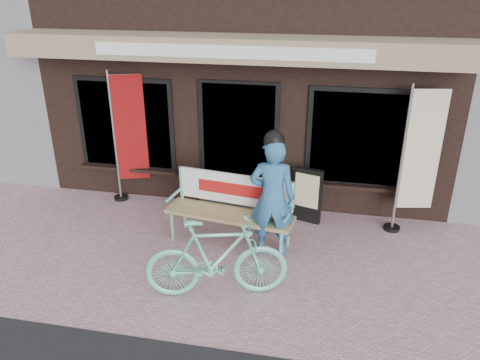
% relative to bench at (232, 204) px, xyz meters
% --- Properties ---
extents(ground, '(70.00, 70.00, 0.00)m').
position_rel_bench_xyz_m(ground, '(-0.13, -0.79, -0.61)').
color(ground, '#C899A2').
rests_on(ground, ground).
extents(storefront, '(7.00, 6.77, 6.00)m').
position_rel_bench_xyz_m(storefront, '(-0.13, 4.18, 2.38)').
color(storefront, black).
rests_on(storefront, ground).
extents(bench, '(1.97, 0.76, 1.04)m').
position_rel_bench_xyz_m(bench, '(0.00, 0.00, 0.00)').
color(bench, '#6DD5BA').
rests_on(bench, ground).
extents(person, '(0.67, 0.46, 1.87)m').
position_rel_bench_xyz_m(person, '(0.64, -0.25, 0.31)').
color(person, '#2B6495').
rests_on(person, ground).
extents(bicycle, '(1.86, 0.95, 1.07)m').
position_rel_bench_xyz_m(bicycle, '(0.10, -1.35, -0.07)').
color(bicycle, '#6DD5BA').
rests_on(bicycle, ground).
extents(nobori_red, '(0.69, 0.36, 2.33)m').
position_rel_bench_xyz_m(nobori_red, '(-2.05, 1.07, 0.59)').
color(nobori_red, gray).
rests_on(nobori_red, ground).
extents(nobori_cream, '(0.70, 0.30, 2.35)m').
position_rel_bench_xyz_m(nobori_cream, '(2.68, 0.84, 0.60)').
color(nobori_cream, gray).
rests_on(nobori_cream, ground).
extents(menu_stand, '(0.47, 0.22, 0.93)m').
position_rel_bench_xyz_m(menu_stand, '(1.08, 0.81, -0.13)').
color(menu_stand, black).
rests_on(menu_stand, ground).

